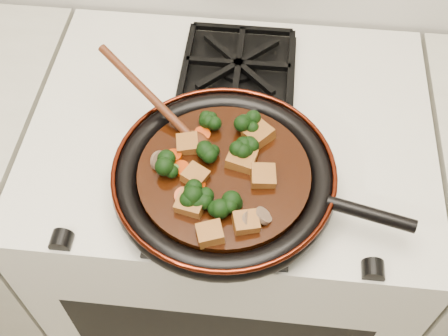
# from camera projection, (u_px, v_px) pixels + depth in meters

# --- Properties ---
(stove) EXTENTS (0.76, 0.60, 0.90)m
(stove) POSITION_uv_depth(u_px,v_px,m) (230.00, 239.00, 1.43)
(stove) COLOR beige
(stove) RESTS_ON ground
(burner_grate_front) EXTENTS (0.23, 0.23, 0.03)m
(burner_grate_front) POSITION_uv_depth(u_px,v_px,m) (224.00, 180.00, 0.97)
(burner_grate_front) COLOR black
(burner_grate_front) RESTS_ON stove
(burner_grate_back) EXTENTS (0.23, 0.23, 0.03)m
(burner_grate_back) POSITION_uv_depth(u_px,v_px,m) (238.00, 67.00, 1.13)
(burner_grate_back) COLOR black
(burner_grate_back) RESTS_ON stove
(skillet) EXTENTS (0.49, 0.37, 0.05)m
(skillet) POSITION_uv_depth(u_px,v_px,m) (225.00, 177.00, 0.93)
(skillet) COLOR black
(skillet) RESTS_ON burner_grate_front
(braising_sauce) EXTENTS (0.29, 0.29, 0.02)m
(braising_sauce) POSITION_uv_depth(u_px,v_px,m) (224.00, 175.00, 0.93)
(braising_sauce) COLOR black
(braising_sauce) RESTS_ON skillet
(tofu_cube_0) EXTENTS (0.06, 0.06, 0.03)m
(tofu_cube_0) POSITION_uv_depth(u_px,v_px,m) (258.00, 134.00, 0.96)
(tofu_cube_0) COLOR brown
(tofu_cube_0) RESTS_ON braising_sauce
(tofu_cube_1) EXTENTS (0.04, 0.05, 0.03)m
(tofu_cube_1) POSITION_uv_depth(u_px,v_px,m) (263.00, 176.00, 0.91)
(tofu_cube_1) COLOR brown
(tofu_cube_1) RESTS_ON braising_sauce
(tofu_cube_2) EXTENTS (0.05, 0.05, 0.03)m
(tofu_cube_2) POSITION_uv_depth(u_px,v_px,m) (191.00, 204.00, 0.88)
(tofu_cube_2) COLOR brown
(tofu_cube_2) RESTS_ON braising_sauce
(tofu_cube_3) EXTENTS (0.05, 0.04, 0.03)m
(tofu_cube_3) POSITION_uv_depth(u_px,v_px,m) (246.00, 223.00, 0.86)
(tofu_cube_3) COLOR brown
(tofu_cube_3) RESTS_ON braising_sauce
(tofu_cube_4) EXTENTS (0.04, 0.04, 0.02)m
(tofu_cube_4) POSITION_uv_depth(u_px,v_px,m) (188.00, 144.00, 0.95)
(tofu_cube_4) COLOR brown
(tofu_cube_4) RESTS_ON braising_sauce
(tofu_cube_5) EXTENTS (0.05, 0.04, 0.03)m
(tofu_cube_5) POSITION_uv_depth(u_px,v_px,m) (210.00, 234.00, 0.85)
(tofu_cube_5) COLOR brown
(tofu_cube_5) RESTS_ON braising_sauce
(tofu_cube_6) EXTENTS (0.05, 0.05, 0.03)m
(tofu_cube_6) POSITION_uv_depth(u_px,v_px,m) (195.00, 176.00, 0.91)
(tofu_cube_6) COLOR brown
(tofu_cube_6) RESTS_ON braising_sauce
(tofu_cube_7) EXTENTS (0.05, 0.05, 0.03)m
(tofu_cube_7) POSITION_uv_depth(u_px,v_px,m) (241.00, 159.00, 0.93)
(tofu_cube_7) COLOR brown
(tofu_cube_7) RESTS_ON braising_sauce
(broccoli_floret_0) EXTENTS (0.08, 0.07, 0.07)m
(broccoli_floret_0) POSITION_uv_depth(u_px,v_px,m) (244.00, 150.00, 0.93)
(broccoli_floret_0) COLOR black
(broccoli_floret_0) RESTS_ON braising_sauce
(broccoli_floret_1) EXTENTS (0.08, 0.08, 0.06)m
(broccoli_floret_1) POSITION_uv_depth(u_px,v_px,m) (201.00, 202.00, 0.88)
(broccoli_floret_1) COLOR black
(broccoli_floret_1) RESTS_ON braising_sauce
(broccoli_floret_2) EXTENTS (0.09, 0.09, 0.07)m
(broccoli_floret_2) POSITION_uv_depth(u_px,v_px,m) (249.00, 124.00, 0.97)
(broccoli_floret_2) COLOR black
(broccoli_floret_2) RESTS_ON braising_sauce
(broccoli_floret_3) EXTENTS (0.06, 0.07, 0.06)m
(broccoli_floret_3) POSITION_uv_depth(u_px,v_px,m) (209.00, 124.00, 0.97)
(broccoli_floret_3) COLOR black
(broccoli_floret_3) RESTS_ON braising_sauce
(broccoli_floret_4) EXTENTS (0.08, 0.07, 0.06)m
(broccoli_floret_4) POSITION_uv_depth(u_px,v_px,m) (196.00, 197.00, 0.88)
(broccoli_floret_4) COLOR black
(broccoli_floret_4) RESTS_ON braising_sauce
(broccoli_floret_5) EXTENTS (0.08, 0.09, 0.07)m
(broccoli_floret_5) POSITION_uv_depth(u_px,v_px,m) (224.00, 204.00, 0.88)
(broccoli_floret_5) COLOR black
(broccoli_floret_5) RESTS_ON braising_sauce
(broccoli_floret_6) EXTENTS (0.08, 0.07, 0.07)m
(broccoli_floret_6) POSITION_uv_depth(u_px,v_px,m) (174.00, 168.00, 0.91)
(broccoli_floret_6) COLOR black
(broccoli_floret_6) RESTS_ON braising_sauce
(broccoli_floret_7) EXTENTS (0.07, 0.08, 0.06)m
(broccoli_floret_7) POSITION_uv_depth(u_px,v_px,m) (212.00, 154.00, 0.93)
(broccoli_floret_7) COLOR black
(broccoli_floret_7) RESTS_ON braising_sauce
(carrot_coin_0) EXTENTS (0.03, 0.03, 0.02)m
(carrot_coin_0) POSITION_uv_depth(u_px,v_px,m) (196.00, 183.00, 0.90)
(carrot_coin_0) COLOR #B13204
(carrot_coin_0) RESTS_ON braising_sauce
(carrot_coin_1) EXTENTS (0.03, 0.03, 0.01)m
(carrot_coin_1) POSITION_uv_depth(u_px,v_px,m) (181.00, 168.00, 0.92)
(carrot_coin_1) COLOR #B13204
(carrot_coin_1) RESTS_ON braising_sauce
(carrot_coin_2) EXTENTS (0.03, 0.03, 0.01)m
(carrot_coin_2) POSITION_uv_depth(u_px,v_px,m) (202.00, 134.00, 0.96)
(carrot_coin_2) COLOR #B13204
(carrot_coin_2) RESTS_ON braising_sauce
(carrot_coin_3) EXTENTS (0.03, 0.03, 0.02)m
(carrot_coin_3) POSITION_uv_depth(u_px,v_px,m) (184.00, 196.00, 0.89)
(carrot_coin_3) COLOR #B13204
(carrot_coin_3) RESTS_ON braising_sauce
(carrot_coin_4) EXTENTS (0.03, 0.03, 0.02)m
(carrot_coin_4) POSITION_uv_depth(u_px,v_px,m) (173.00, 156.00, 0.94)
(carrot_coin_4) COLOR #B13204
(carrot_coin_4) RESTS_ON braising_sauce
(mushroom_slice_0) EXTENTS (0.04, 0.04, 0.03)m
(mushroom_slice_0) POSITION_uv_depth(u_px,v_px,m) (160.00, 161.00, 0.93)
(mushroom_slice_0) COLOR brown
(mushroom_slice_0) RESTS_ON braising_sauce
(mushroom_slice_1) EXTENTS (0.03, 0.03, 0.03)m
(mushroom_slice_1) POSITION_uv_depth(u_px,v_px,m) (250.00, 222.00, 0.86)
(mushroom_slice_1) COLOR brown
(mushroom_slice_1) RESTS_ON braising_sauce
(mushroom_slice_2) EXTENTS (0.04, 0.04, 0.03)m
(mushroom_slice_2) POSITION_uv_depth(u_px,v_px,m) (263.00, 216.00, 0.87)
(mushroom_slice_2) COLOR brown
(mushroom_slice_2) RESTS_ON braising_sauce
(wooden_spoon) EXTENTS (0.14, 0.11, 0.24)m
(wooden_spoon) POSITION_uv_depth(u_px,v_px,m) (168.00, 114.00, 0.97)
(wooden_spoon) COLOR #4C2210
(wooden_spoon) RESTS_ON braising_sauce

